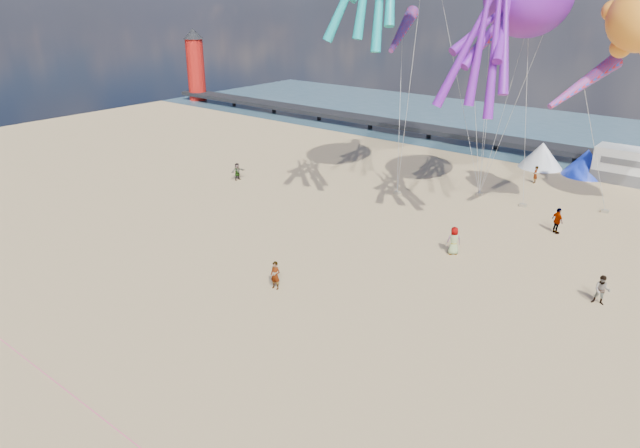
{
  "coord_description": "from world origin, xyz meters",
  "views": [
    {
      "loc": [
        14.28,
        -13.4,
        15.17
      ],
      "look_at": [
        -1.31,
        6.0,
        5.12
      ],
      "focal_mm": 32.0,
      "sensor_mm": 36.0,
      "label": 1
    }
  ],
  "objects_px": {
    "windsock_mid": "(583,83)",
    "windsock_left": "(402,30)",
    "sandbag_b": "(523,205)",
    "sandbag_e": "(479,194)",
    "beachgoer_3": "(557,221)",
    "sandbag_a": "(397,193)",
    "windsock_right": "(472,53)",
    "tent_white": "(542,155)",
    "sandbag_d": "(605,211)",
    "standing_person": "(275,275)",
    "beachgoer_4": "(237,172)",
    "beachgoer_0": "(454,241)",
    "beachgoer_5": "(535,175)",
    "lighthouse": "(196,70)",
    "beachgoer_1": "(602,290)",
    "motorhome_0": "(636,167)",
    "tent_blue": "(586,162)"
  },
  "relations": [
    {
      "from": "tent_white",
      "to": "sandbag_d",
      "type": "xyz_separation_m",
      "value": [
        7.96,
        -8.98,
        -1.09
      ]
    },
    {
      "from": "lighthouse",
      "to": "beachgoer_3",
      "type": "relative_size",
      "value": 4.92
    },
    {
      "from": "beachgoer_0",
      "to": "beachgoer_3",
      "type": "xyz_separation_m",
      "value": [
        3.95,
        7.49,
        0.01
      ]
    },
    {
      "from": "beachgoer_5",
      "to": "windsock_right",
      "type": "bearing_deg",
      "value": -14.11
    },
    {
      "from": "tent_blue",
      "to": "beachgoer_5",
      "type": "relative_size",
      "value": 2.66
    },
    {
      "from": "beachgoer_3",
      "to": "windsock_mid",
      "type": "xyz_separation_m",
      "value": [
        0.04,
        0.47,
        9.09
      ]
    },
    {
      "from": "windsock_mid",
      "to": "windsock_left",
      "type": "bearing_deg",
      "value": -165.84
    },
    {
      "from": "motorhome_0",
      "to": "windsock_right",
      "type": "xyz_separation_m",
      "value": [
        -8.93,
        -15.35,
        9.96
      ]
    },
    {
      "from": "beachgoer_3",
      "to": "windsock_mid",
      "type": "distance_m",
      "value": 9.11
    },
    {
      "from": "sandbag_b",
      "to": "sandbag_e",
      "type": "height_order",
      "value": "same"
    },
    {
      "from": "standing_person",
      "to": "windsock_right",
      "type": "xyz_separation_m",
      "value": [
        2.24,
        17.78,
        10.65
      ]
    },
    {
      "from": "motorhome_0",
      "to": "sandbag_d",
      "type": "relative_size",
      "value": 13.2
    },
    {
      "from": "windsock_left",
      "to": "sandbag_b",
      "type": "bearing_deg",
      "value": -15.04
    },
    {
      "from": "tent_white",
      "to": "sandbag_a",
      "type": "xyz_separation_m",
      "value": [
        -6.43,
        -15.08,
        -1.09
      ]
    },
    {
      "from": "beachgoer_3",
      "to": "beachgoer_4",
      "type": "bearing_deg",
      "value": 48.84
    },
    {
      "from": "beachgoer_3",
      "to": "windsock_left",
      "type": "distance_m",
      "value": 19.08
    },
    {
      "from": "beachgoer_5",
      "to": "sandbag_d",
      "type": "xyz_separation_m",
      "value": [
        6.68,
        -3.88,
        -0.64
      ]
    },
    {
      "from": "sandbag_b",
      "to": "beachgoer_0",
      "type": "bearing_deg",
      "value": -91.39
    },
    {
      "from": "beachgoer_3",
      "to": "beachgoer_4",
      "type": "distance_m",
      "value": 26.29
    },
    {
      "from": "lighthouse",
      "to": "beachgoer_3",
      "type": "height_order",
      "value": "lighthouse"
    },
    {
      "from": "sandbag_b",
      "to": "sandbag_e",
      "type": "bearing_deg",
      "value": 174.4
    },
    {
      "from": "beachgoer_0",
      "to": "windsock_left",
      "type": "distance_m",
      "value": 19.15
    },
    {
      "from": "sandbag_a",
      "to": "windsock_left",
      "type": "bearing_deg",
      "value": 124.85
    },
    {
      "from": "windsock_mid",
      "to": "tent_blue",
      "type": "bearing_deg",
      "value": 123.65
    },
    {
      "from": "sandbag_d",
      "to": "windsock_right",
      "type": "distance_m",
      "value": 15.76
    },
    {
      "from": "windsock_right",
      "to": "tent_white",
      "type": "bearing_deg",
      "value": 96.16
    },
    {
      "from": "tent_white",
      "to": "sandbag_a",
      "type": "distance_m",
      "value": 16.43
    },
    {
      "from": "sandbag_d",
      "to": "windsock_left",
      "type": "relative_size",
      "value": 0.07
    },
    {
      "from": "sandbag_a",
      "to": "windsock_left",
      "type": "xyz_separation_m",
      "value": [
        -2.03,
        2.91,
        12.4
      ]
    },
    {
      "from": "standing_person",
      "to": "beachgoer_1",
      "type": "height_order",
      "value": "beachgoer_1"
    },
    {
      "from": "beachgoer_3",
      "to": "beachgoer_1",
      "type": "bearing_deg",
      "value": 157.93
    },
    {
      "from": "windsock_left",
      "to": "windsock_mid",
      "type": "xyz_separation_m",
      "value": [
        14.86,
        -2.69,
        -2.51
      ]
    },
    {
      "from": "sandbag_d",
      "to": "sandbag_e",
      "type": "relative_size",
      "value": 1.0
    },
    {
      "from": "lighthouse",
      "to": "sandbag_a",
      "type": "bearing_deg",
      "value": -21.85
    },
    {
      "from": "standing_person",
      "to": "sandbag_b",
      "type": "height_order",
      "value": "standing_person"
    },
    {
      "from": "lighthouse",
      "to": "beachgoer_0",
      "type": "distance_m",
      "value": 62.58
    },
    {
      "from": "beachgoer_1",
      "to": "windsock_mid",
      "type": "height_order",
      "value": "windsock_mid"
    },
    {
      "from": "beachgoer_0",
      "to": "sandbag_e",
      "type": "bearing_deg",
      "value": -114.58
    },
    {
      "from": "beachgoer_0",
      "to": "sandbag_a",
      "type": "bearing_deg",
      "value": -82.39
    },
    {
      "from": "standing_person",
      "to": "sandbag_a",
      "type": "bearing_deg",
      "value": 92.28
    },
    {
      "from": "beachgoer_1",
      "to": "beachgoer_5",
      "type": "xyz_separation_m",
      "value": [
        -10.04,
        18.61,
        -0.07
      ]
    },
    {
      "from": "beachgoer_1",
      "to": "beachgoer_4",
      "type": "xyz_separation_m",
      "value": [
        -30.71,
        3.15,
        -0.07
      ]
    },
    {
      "from": "standing_person",
      "to": "windsock_left",
      "type": "distance_m",
      "value": 24.58
    },
    {
      "from": "standing_person",
      "to": "beachgoer_1",
      "type": "relative_size",
      "value": 0.99
    },
    {
      "from": "windsock_mid",
      "to": "sandbag_b",
      "type": "bearing_deg",
      "value": 162.77
    },
    {
      "from": "beachgoer_4",
      "to": "sandbag_a",
      "type": "relative_size",
      "value": 3.03
    },
    {
      "from": "beachgoer_0",
      "to": "beachgoer_5",
      "type": "height_order",
      "value": "beachgoer_0"
    },
    {
      "from": "windsock_right",
      "to": "beachgoer_1",
      "type": "bearing_deg",
      "value": -24.7
    },
    {
      "from": "sandbag_d",
      "to": "sandbag_b",
      "type": "bearing_deg",
      "value": -153.91
    },
    {
      "from": "standing_person",
      "to": "windsock_right",
      "type": "height_order",
      "value": "windsock_right"
    }
  ]
}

